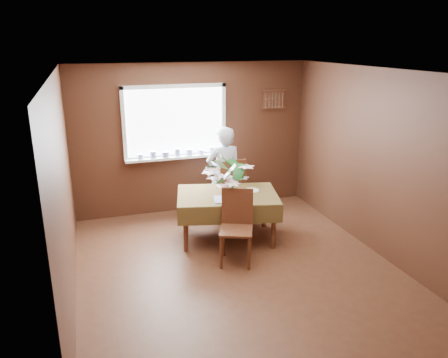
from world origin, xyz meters
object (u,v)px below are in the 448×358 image
object	(u,v)px
chair_far	(230,188)
seated_woman	(224,175)
dining_table	(227,199)
chair_near	(237,223)
flower_bouquet	(228,177)

from	to	relation	value
chair_far	seated_woman	bearing A→B (deg)	-13.39
dining_table	chair_near	xyz separation A→B (m)	(-0.10, -0.67, -0.09)
seated_woman	flower_bouquet	size ratio (longest dim) A/B	2.57
chair_near	seated_woman	distance (m)	1.37
chair_far	flower_bouquet	bearing A→B (deg)	61.21
dining_table	flower_bouquet	xyz separation A→B (m)	(-0.07, -0.24, 0.42)
chair_far	flower_bouquet	world-z (taller)	flower_bouquet
chair_far	seated_woman	size ratio (longest dim) A/B	0.67
dining_table	chair_near	world-z (taller)	chair_near
seated_woman	flower_bouquet	bearing A→B (deg)	76.77
dining_table	flower_bouquet	bearing A→B (deg)	-93.72
dining_table	seated_woman	xyz separation A→B (m)	(0.15, 0.65, 0.17)
seated_woman	flower_bouquet	xyz separation A→B (m)	(-0.23, -0.89, 0.26)
dining_table	seated_woman	size ratio (longest dim) A/B	1.04
dining_table	flower_bouquet	size ratio (longest dim) A/B	2.68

